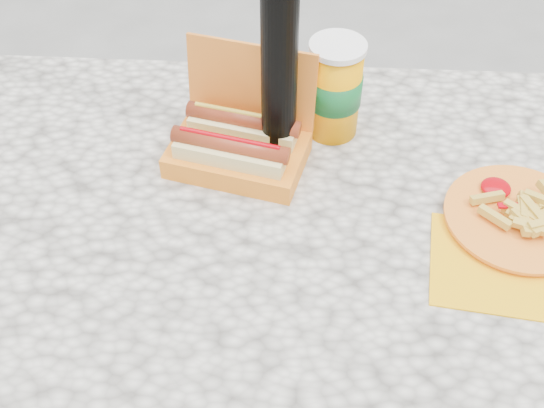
{
  "coord_description": "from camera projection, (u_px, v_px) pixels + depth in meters",
  "views": [
    {
      "loc": [
        0.03,
        -0.6,
        1.44
      ],
      "look_at": [
        -0.0,
        0.01,
        0.8
      ],
      "focal_mm": 45.0,
      "sensor_mm": 36.0,
      "label": 1
    }
  ],
  "objects": [
    {
      "name": "picnic_table",
      "position": [
        272.0,
        285.0,
        1.0
      ],
      "size": [
        1.2,
        0.8,
        0.75
      ],
      "color": "beige",
      "rests_on": "ground"
    },
    {
      "name": "hotdog_box",
      "position": [
        239.0,
        143.0,
        1.0
      ],
      "size": [
        0.22,
        0.18,
        0.16
      ],
      "rotation": [
        0.0,
        0.0,
        -0.23
      ],
      "color": "orange",
      "rests_on": "picnic_table"
    },
    {
      "name": "fries_plate",
      "position": [
        517.0,
        220.0,
        0.92
      ],
      "size": [
        0.24,
        0.27,
        0.04
      ],
      "rotation": [
        0.0,
        0.0,
        -0.24
      ],
      "color": "#ECA50B",
      "rests_on": "picnic_table"
    },
    {
      "name": "soda_cup",
      "position": [
        335.0,
        89.0,
        1.01
      ],
      "size": [
        0.08,
        0.08,
        0.16
      ],
      "rotation": [
        0.0,
        0.0,
        -0.35
      ],
      "color": "#FF9E00",
      "rests_on": "picnic_table"
    }
  ]
}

